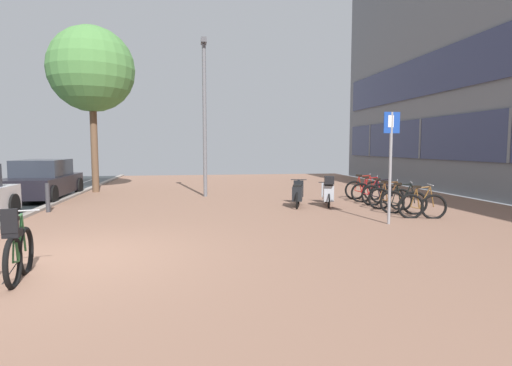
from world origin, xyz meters
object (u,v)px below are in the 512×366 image
scooter_near (298,194)px  parking_sign (391,156)px  street_tree (92,70)px  lamp_post (204,110)px  bicycle_rack_02 (390,199)px  bicycle_rack_04 (371,193)px  scooter_mid (328,192)px  bicycle_foreground (15,253)px  bollard_far (48,198)px  bicycle_rack_01 (403,202)px  bicycle_rack_05 (364,190)px  bicycle_rack_00 (422,206)px  bicycle_rack_03 (382,195)px  parked_car_far (42,180)px

scooter_near → parking_sign: parking_sign is taller
street_tree → parking_sign: bearing=-44.4°
lamp_post → street_tree: bearing=152.9°
bicycle_rack_02 → parking_sign: bearing=-118.1°
bicycle_rack_04 → scooter_mid: 1.81m
bicycle_rack_02 → bicycle_rack_04: (0.11, 1.53, 0.01)m
bicycle_foreground → bicycle_rack_02: 9.74m
lamp_post → bicycle_rack_02: bearing=-37.2°
scooter_mid → bollard_far: (-8.30, 0.16, -0.03)m
bicycle_rack_01 → parking_sign: parking_sign is taller
bicycle_foreground → bicycle_rack_04: (8.38, 6.67, -0.06)m
scooter_near → bollard_far: bearing=179.4°
bicycle_rack_02 → bicycle_rack_05: (0.20, 2.29, 0.01)m
bicycle_foreground → bollard_far: (-1.63, 6.23, 0.02)m
scooter_near → lamp_post: lamp_post is taller
bicycle_rack_00 → bicycle_rack_03: 2.30m
scooter_near → street_tree: 10.04m
bicycle_foreground → bicycle_rack_03: 10.27m
bicycle_foreground → bicycle_rack_01: size_ratio=1.14×
lamp_post → bollard_far: (-4.58, -2.95, -2.81)m
scooter_near → bicycle_rack_05: bearing=24.8°
bicycle_rack_04 → bollard_far: (-10.00, -0.43, 0.08)m
scooter_near → scooter_mid: 0.97m
bicycle_rack_05 → scooter_mid: size_ratio=0.75×
parking_sign → bollard_far: (-8.77, 3.22, -1.24)m
parked_car_far → bicycle_rack_03: bearing=-17.9°
scooter_near → parking_sign: bearing=-65.6°
bicycle_rack_03 → parked_car_far: parked_car_far is taller
parking_sign → street_tree: bearing=135.6°
bicycle_rack_00 → parking_sign: size_ratio=0.46×
lamp_post → street_tree: (-4.44, 2.27, 1.75)m
parking_sign → street_tree: street_tree is taller
bicycle_rack_04 → street_tree: size_ratio=0.18×
parking_sign → bicycle_rack_00: bearing=25.6°
bicycle_rack_03 → bicycle_rack_04: (-0.03, 0.76, 0.00)m
bicycle_rack_01 → scooter_mid: (-1.60, 1.70, 0.12)m
bollard_far → bicycle_rack_05: bearing=6.8°
bicycle_rack_00 → bicycle_rack_03: (0.04, 2.30, 0.00)m
bicycle_rack_02 → street_tree: bearing=147.1°
parking_sign → lamp_post: (-4.19, 6.17, 1.57)m
bicycle_rack_05 → parking_sign: size_ratio=0.46×
bicycle_rack_01 → scooter_mid: 2.34m
bicycle_rack_04 → bicycle_rack_05: (0.09, 0.76, 0.00)m
street_tree → bicycle_rack_05: bearing=-22.0°
bicycle_rack_05 → street_tree: size_ratio=0.18×
bicycle_rack_01 → scooter_near: 3.12m
bicycle_rack_01 → bicycle_rack_04: bearing=87.3°
bicycle_foreground → bicycle_rack_02: bicycle_foreground is taller
bicycle_rack_00 → bicycle_rack_04: 3.06m
bicycle_rack_03 → lamp_post: size_ratio=0.20×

